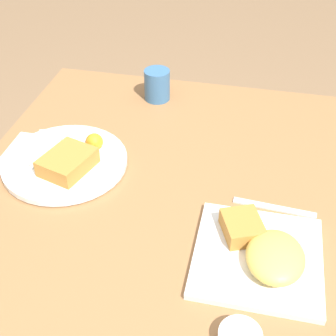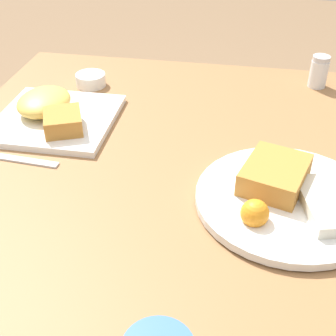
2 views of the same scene
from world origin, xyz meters
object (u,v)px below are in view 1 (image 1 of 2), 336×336
butter_knife (274,208)px  coffee_mug (157,85)px  plate_square_near (262,253)px  plate_oval_far (66,160)px

butter_knife → coffee_mug: coffee_mug is taller
plate_square_near → butter_knife: (0.15, -0.02, -0.02)m
plate_oval_far → coffee_mug: coffee_mug is taller
plate_square_near → butter_knife: size_ratio=1.35×
plate_oval_far → butter_knife: 0.50m
plate_oval_far → coffee_mug: 0.39m
plate_square_near → plate_oval_far: 0.52m
plate_square_near → plate_oval_far: bearing=67.9°
butter_knife → plate_square_near: bearing=87.0°
butter_knife → coffee_mug: (0.40, 0.36, 0.04)m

